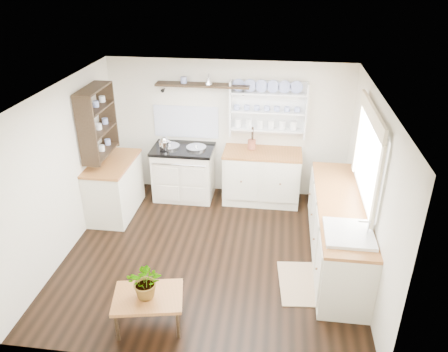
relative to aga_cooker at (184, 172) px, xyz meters
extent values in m
cube|color=black|center=(0.72, -1.57, -0.46)|extent=(4.00, 3.80, 0.01)
cube|color=beige|center=(0.72, 0.33, 0.69)|extent=(4.00, 0.02, 2.30)
cube|color=beige|center=(2.72, -1.57, 0.69)|extent=(0.02, 3.80, 2.30)
cube|color=beige|center=(-1.28, -1.57, 0.69)|extent=(0.02, 3.80, 2.30)
cube|color=white|center=(0.72, -1.57, 1.84)|extent=(4.00, 3.80, 0.01)
cube|color=white|center=(2.68, -1.42, 1.04)|extent=(0.04, 1.40, 1.00)
cube|color=white|center=(2.66, -1.42, 1.04)|extent=(0.02, 1.50, 1.10)
cube|color=#FFE7CB|center=(2.64, -1.42, 1.62)|extent=(0.04, 1.55, 0.18)
cube|color=silver|center=(0.00, 0.00, -0.03)|extent=(0.98, 0.63, 0.86)
cube|color=black|center=(0.00, 0.00, 0.42)|extent=(1.02, 0.67, 0.05)
cylinder|color=silver|center=(-0.22, 0.00, 0.46)|extent=(0.33, 0.33, 0.03)
cylinder|color=silver|center=(0.22, 0.00, 0.46)|extent=(0.33, 0.33, 0.03)
cylinder|color=silver|center=(0.00, -0.36, 0.30)|extent=(0.88, 0.02, 0.02)
cube|color=silver|center=(1.32, 0.03, -0.02)|extent=(1.25, 0.60, 0.88)
cube|color=brown|center=(1.32, 0.03, 0.42)|extent=(1.27, 0.63, 0.04)
cube|color=silver|center=(2.42, -1.47, -0.02)|extent=(0.60, 2.40, 0.88)
cube|color=brown|center=(2.42, -1.47, 0.42)|extent=(0.62, 2.43, 0.04)
cube|color=white|center=(2.42, -2.22, 0.34)|extent=(0.55, 0.60, 0.28)
cylinder|color=silver|center=(2.62, -2.22, 0.54)|extent=(0.02, 0.02, 0.22)
cube|color=silver|center=(-0.98, -0.67, -0.02)|extent=(0.60, 1.10, 0.88)
cube|color=brown|center=(-0.98, -0.67, 0.42)|extent=(0.62, 1.13, 0.04)
cube|color=white|center=(1.37, 0.31, 1.09)|extent=(1.20, 0.03, 0.90)
cube|color=white|center=(1.37, 0.22, 1.09)|extent=(1.20, 0.22, 0.02)
cylinder|color=navy|center=(1.37, 0.23, 1.36)|extent=(0.20, 0.02, 0.20)
cube|color=black|center=(0.32, 0.20, 1.46)|extent=(1.50, 0.24, 0.04)
cone|color=black|center=(-0.33, 0.27, 1.35)|extent=(0.06, 0.20, 0.06)
cone|color=black|center=(0.97, 0.27, 1.35)|extent=(0.06, 0.20, 0.06)
cube|color=black|center=(-1.12, -0.67, 1.09)|extent=(0.28, 0.80, 1.05)
cylinder|color=#954D36|center=(1.13, 0.11, 0.52)|extent=(0.13, 0.13, 0.15)
cube|color=brown|center=(0.24, -2.97, -0.07)|extent=(0.84, 0.67, 0.04)
cylinder|color=black|center=(-0.04, -3.25, -0.28)|extent=(0.04, 0.04, 0.37)
cylinder|color=black|center=(-0.12, -2.82, -0.28)|extent=(0.04, 0.04, 0.37)
cylinder|color=black|center=(0.60, -3.12, -0.28)|extent=(0.04, 0.04, 0.37)
cylinder|color=black|center=(0.52, -2.69, -0.28)|extent=(0.04, 0.04, 0.37)
imported|color=#3F7233|center=(0.24, -2.97, 0.16)|extent=(0.40, 0.35, 0.42)
cube|color=#7F664A|center=(1.95, -2.06, -0.45)|extent=(0.63, 0.90, 0.02)
camera|label=1|loc=(1.55, -6.51, 3.27)|focal=35.00mm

